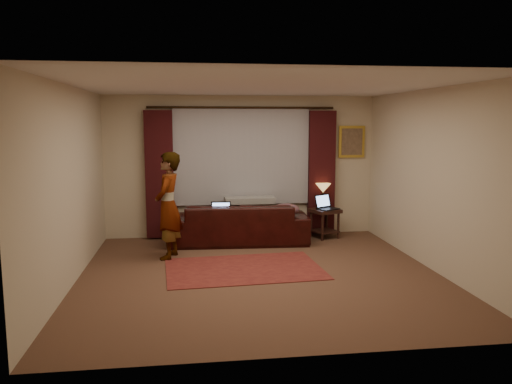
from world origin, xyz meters
TOP-DOWN VIEW (x-y plane):
  - floor at (0.00, 0.00)m, footprint 5.00×5.00m
  - ceiling at (0.00, 0.00)m, footprint 5.00×5.00m
  - wall_back at (0.00, 2.50)m, footprint 5.00×0.02m
  - wall_front at (0.00, -2.50)m, footprint 5.00×0.02m
  - wall_left at (-2.50, 0.00)m, footprint 0.02×5.00m
  - wall_right at (2.50, 0.00)m, footprint 0.02×5.00m
  - sheer_curtain at (0.00, 2.44)m, footprint 2.50×0.05m
  - drape_left at (-1.50, 2.39)m, footprint 0.50×0.14m
  - drape_right at (1.50, 2.39)m, footprint 0.50×0.14m
  - curtain_rod at (0.00, 2.39)m, footprint 0.04×0.04m
  - picture_frame at (2.10, 2.47)m, footprint 0.50×0.04m
  - sofa at (-0.11, 1.90)m, footprint 2.46×1.16m
  - throw_blanket at (0.11, 2.17)m, footprint 0.91×0.37m
  - clothing_pile at (0.71, 1.78)m, footprint 0.53×0.43m
  - laptop_sofa at (-0.43, 1.77)m, footprint 0.36×0.39m
  - area_rug at (-0.20, 0.29)m, footprint 2.33×1.63m
  - end_table at (1.49, 2.07)m, footprint 0.60×0.60m
  - tiffany_lamp at (1.49, 2.23)m, footprint 0.33×0.33m
  - laptop_table at (1.54, 2.02)m, footprint 0.52×0.54m
  - person at (-1.30, 1.04)m, footprint 0.59×0.59m

SIDE VIEW (x-z plane):
  - floor at x=0.00m, z-range -0.01..0.00m
  - area_rug at x=-0.20m, z-range 0.00..0.01m
  - end_table at x=1.49m, z-range 0.00..0.54m
  - sofa at x=-0.11m, z-range 0.00..0.97m
  - clothing_pile at x=0.71m, z-range 0.49..0.69m
  - laptop_sofa at x=-0.43m, z-range 0.49..0.74m
  - laptop_table at x=1.54m, z-range 0.54..0.80m
  - tiffany_lamp at x=1.49m, z-range 0.54..0.99m
  - person at x=-1.30m, z-range 0.00..1.67m
  - throw_blanket at x=0.11m, z-range 0.93..1.03m
  - drape_left at x=-1.50m, z-range 0.03..2.33m
  - drape_right at x=1.50m, z-range 0.03..2.33m
  - wall_back at x=0.00m, z-range 0.00..2.60m
  - wall_front at x=0.00m, z-range 0.00..2.60m
  - wall_left at x=-2.50m, z-range 0.00..2.60m
  - wall_right at x=2.50m, z-range 0.00..2.60m
  - sheer_curtain at x=0.00m, z-range 0.60..2.40m
  - picture_frame at x=2.10m, z-range 1.45..2.05m
  - curtain_rod at x=0.00m, z-range 0.68..4.08m
  - ceiling at x=0.00m, z-range 2.59..2.61m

